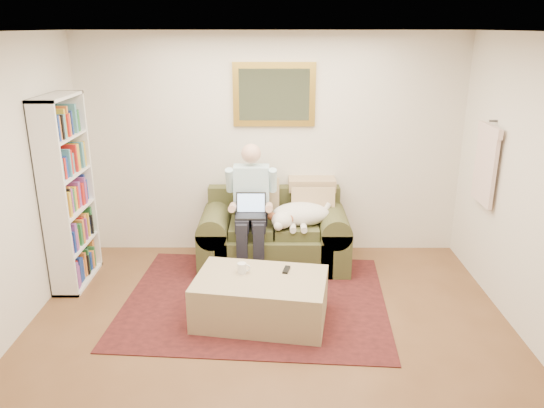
{
  "coord_description": "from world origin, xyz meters",
  "views": [
    {
      "loc": [
        0.04,
        -3.63,
        2.64
      ],
      "look_at": [
        0.02,
        1.4,
        0.95
      ],
      "focal_mm": 35.0,
      "sensor_mm": 36.0,
      "label": 1
    }
  ],
  "objects_px": {
    "laptop": "(251,209)",
    "coffee_mug": "(242,268)",
    "ottoman": "(261,299)",
    "bookshelf": "(67,193)",
    "seated_man": "(251,210)",
    "sleeping_dog": "(301,214)",
    "sofa": "(274,240)"
  },
  "relations": [
    {
      "from": "coffee_mug",
      "to": "seated_man",
      "type": "bearing_deg",
      "value": 87.17
    },
    {
      "from": "seated_man",
      "to": "sleeping_dog",
      "type": "distance_m",
      "value": 0.56
    },
    {
      "from": "bookshelf",
      "to": "sleeping_dog",
      "type": "bearing_deg",
      "value": 8.24
    },
    {
      "from": "bookshelf",
      "to": "sofa",
      "type": "bearing_deg",
      "value": 11.59
    },
    {
      "from": "laptop",
      "to": "ottoman",
      "type": "height_order",
      "value": "laptop"
    },
    {
      "from": "seated_man",
      "to": "coffee_mug",
      "type": "bearing_deg",
      "value": -92.83
    },
    {
      "from": "laptop",
      "to": "sleeping_dog",
      "type": "distance_m",
      "value": 0.58
    },
    {
      "from": "laptop",
      "to": "sleeping_dog",
      "type": "bearing_deg",
      "value": 13.64
    },
    {
      "from": "sofa",
      "to": "ottoman",
      "type": "height_order",
      "value": "sofa"
    },
    {
      "from": "sleeping_dog",
      "to": "seated_man",
      "type": "bearing_deg",
      "value": -172.87
    },
    {
      "from": "sleeping_dog",
      "to": "coffee_mug",
      "type": "relative_size",
      "value": 6.94
    },
    {
      "from": "seated_man",
      "to": "laptop",
      "type": "relative_size",
      "value": 4.33
    },
    {
      "from": "laptop",
      "to": "coffee_mug",
      "type": "height_order",
      "value": "laptop"
    },
    {
      "from": "seated_man",
      "to": "coffee_mug",
      "type": "relative_size",
      "value": 14.19
    },
    {
      "from": "sleeping_dog",
      "to": "sofa",
      "type": "bearing_deg",
      "value": 164.26
    },
    {
      "from": "ottoman",
      "to": "bookshelf",
      "type": "xyz_separation_m",
      "value": [
        -2.02,
        0.81,
        0.78
      ]
    },
    {
      "from": "sofa",
      "to": "laptop",
      "type": "distance_m",
      "value": 0.56
    },
    {
      "from": "sleeping_dog",
      "to": "ottoman",
      "type": "bearing_deg",
      "value": -110.08
    },
    {
      "from": "laptop",
      "to": "sleeping_dog",
      "type": "relative_size",
      "value": 0.47
    },
    {
      "from": "sofa",
      "to": "seated_man",
      "type": "distance_m",
      "value": 0.51
    },
    {
      "from": "coffee_mug",
      "to": "bookshelf",
      "type": "height_order",
      "value": "bookshelf"
    },
    {
      "from": "coffee_mug",
      "to": "bookshelf",
      "type": "relative_size",
      "value": 0.05
    },
    {
      "from": "laptop",
      "to": "bookshelf",
      "type": "bearing_deg",
      "value": -173.38
    },
    {
      "from": "ottoman",
      "to": "bookshelf",
      "type": "relative_size",
      "value": 0.6
    },
    {
      "from": "coffee_mug",
      "to": "ottoman",
      "type": "bearing_deg",
      "value": -29.02
    },
    {
      "from": "seated_man",
      "to": "bookshelf",
      "type": "bearing_deg",
      "value": -171.44
    },
    {
      "from": "seated_man",
      "to": "coffee_mug",
      "type": "xyz_separation_m",
      "value": [
        -0.05,
        -1.0,
        -0.22
      ]
    },
    {
      "from": "sofa",
      "to": "ottoman",
      "type": "bearing_deg",
      "value": -95.65
    },
    {
      "from": "laptop",
      "to": "sleeping_dog",
      "type": "xyz_separation_m",
      "value": [
        0.56,
        0.13,
        -0.1
      ]
    },
    {
      "from": "sofa",
      "to": "bookshelf",
      "type": "xyz_separation_m",
      "value": [
        -2.14,
        -0.44,
        0.71
      ]
    },
    {
      "from": "bookshelf",
      "to": "laptop",
      "type": "bearing_deg",
      "value": 6.62
    },
    {
      "from": "sofa",
      "to": "laptop",
      "type": "height_order",
      "value": "laptop"
    }
  ]
}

